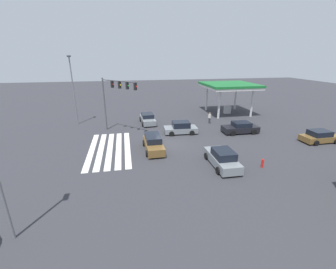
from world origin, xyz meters
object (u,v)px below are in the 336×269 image
object	(u,v)px
car_6	(240,128)
car_2	(153,143)
car_4	(148,119)
street_light_pole_b	(73,85)
traffic_signal_mast	(115,93)
pedestrian	(210,117)
fire_hydrant	(263,163)
car_0	(320,137)
car_3	(222,158)
car_1	(181,128)

from	to	relation	value
car_6	car_2	bearing A→B (deg)	17.22
car_4	street_light_pole_b	distance (m)	11.56
traffic_signal_mast	car_2	world-z (taller)	traffic_signal_mast
car_2	car_6	distance (m)	12.50
pedestrian	fire_hydrant	world-z (taller)	pedestrian
car_0	car_4	world-z (taller)	car_4
car_2	car_6	xyz separation A→B (m)	(-3.52, 11.99, -0.07)
car_3	traffic_signal_mast	bearing A→B (deg)	39.99
fire_hydrant	car_3	bearing A→B (deg)	-106.25
car_1	car_2	distance (m)	6.43
car_1	street_light_pole_b	world-z (taller)	street_light_pole_b
traffic_signal_mast	car_0	distance (m)	25.19
car_4	fire_hydrant	size ratio (longest dim) A/B	5.38
street_light_pole_b	car_2	bearing A→B (deg)	39.38
car_3	street_light_pole_b	xyz separation A→B (m)	(-16.86, -15.55, 4.93)
car_2	fire_hydrant	bearing A→B (deg)	56.36
car_3	car_4	size ratio (longest dim) A/B	1.05
car_1	pedestrian	size ratio (longest dim) A/B	2.57
fire_hydrant	pedestrian	bearing A→B (deg)	178.45
car_0	traffic_signal_mast	bearing A→B (deg)	159.99
traffic_signal_mast	street_light_pole_b	size ratio (longest dim) A/B	0.72
street_light_pole_b	traffic_signal_mast	bearing A→B (deg)	49.20
car_4	traffic_signal_mast	bearing A→B (deg)	-54.44
car_2	pedestrian	world-z (taller)	pedestrian
traffic_signal_mast	car_1	xyz separation A→B (m)	(1.97, 8.08, -4.54)
traffic_signal_mast	car_4	size ratio (longest dim) A/B	1.51
car_0	car_2	xyz separation A→B (m)	(-1.36, -19.52, 0.09)
street_light_pole_b	car_6	bearing A→B (deg)	68.83
car_1	car_6	world-z (taller)	car_1
car_2	car_4	bearing A→B (deg)	176.37
traffic_signal_mast	car_6	size ratio (longest dim) A/B	1.50
car_3	car_6	size ratio (longest dim) A/B	1.04
car_3	car_4	world-z (taller)	car_3
car_4	pedestrian	bearing A→B (deg)	76.41
car_3	car_4	bearing A→B (deg)	19.84
car_2	car_4	distance (m)	10.24
car_2	street_light_pole_b	world-z (taller)	street_light_pole_b
car_6	pedestrian	size ratio (longest dim) A/B	2.75
car_4	car_2	bearing A→B (deg)	-5.30
car_6	street_light_pole_b	xyz separation A→B (m)	(-8.45, -21.81, 4.97)
car_2	street_light_pole_b	distance (m)	16.24
car_4	car_6	bearing A→B (deg)	57.16
traffic_signal_mast	pedestrian	world-z (taller)	traffic_signal_mast
car_6	street_light_pole_b	bearing A→B (deg)	-20.31
car_0	car_6	distance (m)	8.97
car_0	fire_hydrant	xyz separation A→B (m)	(4.55, -10.31, -0.24)
fire_hydrant	car_1	bearing A→B (deg)	-155.14
pedestrian	car_1	bearing A→B (deg)	-9.32
traffic_signal_mast	car_1	size ratio (longest dim) A/B	1.60
car_0	car_2	bearing A→B (deg)	175.28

